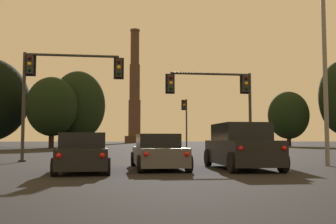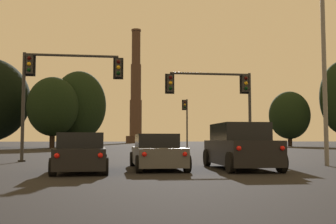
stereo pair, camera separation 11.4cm
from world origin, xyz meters
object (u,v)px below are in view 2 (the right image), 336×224
object	(u,v)px
sedan_center_lane_front	(157,152)
street_lamp	(312,40)
suv_right_lane_front	(240,147)
traffic_light_overhead_right	(221,93)
smokestack	(136,98)
hatchback_left_lane_front	(82,154)
traffic_light_overhead_left	(58,78)
traffic_light_far_right	(186,117)

from	to	relation	value
sedan_center_lane_front	street_lamp	distance (m)	8.98
suv_right_lane_front	traffic_light_overhead_right	distance (m)	8.85
traffic_light_overhead_right	smokestack	world-z (taller)	smokestack
sedan_center_lane_front	smokestack	size ratio (longest dim) A/B	0.10
sedan_center_lane_front	traffic_light_overhead_right	world-z (taller)	traffic_light_overhead_right
hatchback_left_lane_front	smokestack	distance (m)	145.07
traffic_light_overhead_left	suv_right_lane_front	bearing A→B (deg)	-39.16
traffic_light_overhead_right	traffic_light_far_right	bearing A→B (deg)	85.44
suv_right_lane_front	hatchback_left_lane_front	bearing A→B (deg)	-172.65
hatchback_left_lane_front	traffic_light_far_right	size ratio (longest dim) A/B	0.69
traffic_light_far_right	smokestack	distance (m)	113.46
sedan_center_lane_front	suv_right_lane_front	world-z (taller)	suv_right_lane_front
traffic_light_far_right	smokestack	bearing A→B (deg)	90.18
hatchback_left_lane_front	traffic_light_overhead_left	distance (m)	8.64
suv_right_lane_front	smokestack	distance (m)	144.06
suv_right_lane_front	street_lamp	bearing A→B (deg)	19.34
sedan_center_lane_front	smokestack	distance (m)	143.62
suv_right_lane_front	traffic_light_far_right	distance (m)	30.75
suv_right_lane_front	traffic_light_overhead_right	world-z (taller)	traffic_light_overhead_right
sedan_center_lane_front	street_lamp	world-z (taller)	street_lamp
sedan_center_lane_front	smokestack	bearing A→B (deg)	86.55
street_lamp	suv_right_lane_front	bearing A→B (deg)	-161.39
suv_right_lane_front	traffic_light_overhead_right	size ratio (longest dim) A/B	0.89
traffic_light_overhead_right	hatchback_left_lane_front	bearing A→B (deg)	-131.19
smokestack	traffic_light_far_right	bearing A→B (deg)	-89.82
street_lamp	smokestack	xyz separation A→B (m)	(-1.07, 141.64, 12.40)
traffic_light_far_right	street_lamp	bearing A→B (deg)	-88.57
traffic_light_overhead_right	traffic_light_overhead_left	bearing A→B (deg)	-171.80
sedan_center_lane_front	smokestack	world-z (taller)	smokestack
traffic_light_overhead_left	smokestack	size ratio (longest dim) A/B	0.13
traffic_light_far_right	hatchback_left_lane_front	bearing A→B (deg)	-106.98
traffic_light_far_right	street_lamp	size ratio (longest dim) A/B	0.63
traffic_light_overhead_right	smokestack	xyz separation A→B (m)	(1.44, 134.88, 14.09)
traffic_light_far_right	traffic_light_overhead_right	world-z (taller)	traffic_light_far_right
sedan_center_lane_front	traffic_light_far_right	xyz separation A→B (m)	(6.60, 29.85, 3.29)
traffic_light_far_right	smokestack	world-z (taller)	smokestack
traffic_light_overhead_left	traffic_light_far_right	world-z (taller)	traffic_light_far_right
hatchback_left_lane_front	traffic_light_overhead_right	bearing A→B (deg)	46.56
sedan_center_lane_front	suv_right_lane_front	bearing A→B (deg)	-10.70
traffic_light_overhead_right	sedan_center_lane_front	bearing A→B (deg)	-122.59
traffic_light_overhead_left	smokestack	bearing A→B (deg)	85.32
sedan_center_lane_front	hatchback_left_lane_front	xyz separation A→B (m)	(-2.91, -1.30, -0.00)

